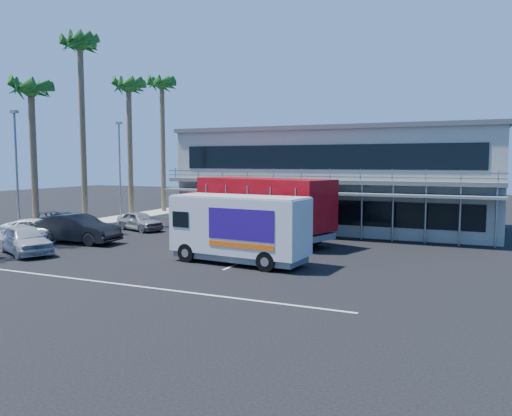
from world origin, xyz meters
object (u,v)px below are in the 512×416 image
at_px(parked_car_a, 25,239).
at_px(parked_car_b, 78,229).
at_px(red_truck, 253,207).
at_px(white_van, 239,228).

relative_size(parked_car_a, parked_car_b, 0.87).
xyz_separation_m(red_truck, parked_car_a, (-9.38, -8.84, -1.37)).
distance_m(parked_car_a, parked_car_b, 3.91).
distance_m(red_truck, parked_car_a, 12.96).
xyz_separation_m(red_truck, white_van, (2.11, -6.45, -0.41)).
bearing_deg(red_truck, white_van, -53.36).
bearing_deg(parked_car_a, red_truck, -21.99).
xyz_separation_m(white_van, parked_car_b, (-11.49, 1.52, -0.87)).
bearing_deg(parked_car_b, red_truck, -64.20).
distance_m(red_truck, parked_car_b, 10.68).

